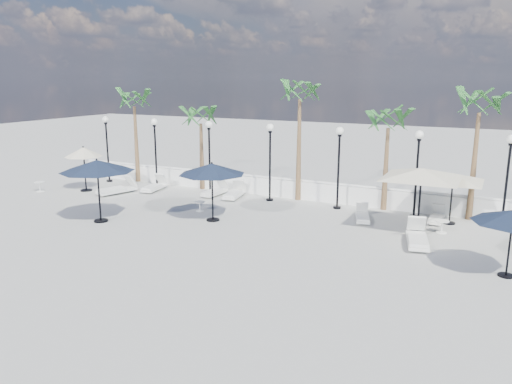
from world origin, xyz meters
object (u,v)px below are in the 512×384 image
at_px(parasol_cream_sq_a, 422,169).
at_px(lounger_2, 235,193).
at_px(lounger_1, 215,191).
at_px(parasol_cream_small, 83,153).
at_px(lounger_6, 417,238).
at_px(parasol_navy_mid, 212,169).
at_px(lounger_3, 154,186).
at_px(parasol_cream_sq_b, 454,174).
at_px(lounger_4, 362,216).
at_px(lounger_5, 436,217).
at_px(parasol_navy_left, 97,166).
at_px(lounger_0, 117,189).

bearing_deg(parasol_cream_sq_a, lounger_2, 168.49).
bearing_deg(lounger_1, parasol_cream_small, -159.27).
relative_size(lounger_6, parasol_navy_mid, 0.80).
bearing_deg(lounger_2, parasol_cream_sq_a, -21.51).
bearing_deg(parasol_cream_sq_a, lounger_3, 174.32).
xyz_separation_m(parasol_navy_mid, parasol_cream_small, (-9.19, 1.86, -0.15)).
bearing_deg(parasol_cream_sq_b, lounger_4, -160.27).
distance_m(lounger_6, parasol_cream_small, 17.76).
distance_m(lounger_3, lounger_6, 14.62).
xyz_separation_m(parasol_cream_sq_a, parasol_cream_sq_b, (1.01, 1.89, -0.45)).
distance_m(parasol_cream_sq_a, parasol_cream_small, 17.39).
relative_size(parasol_cream_sq_a, parasol_cream_small, 2.33).
xyz_separation_m(lounger_1, parasol_cream_sq_b, (11.53, -0.02, 1.91)).
relative_size(lounger_2, parasol_cream_sq_a, 0.36).
height_order(lounger_5, parasol_cream_sq_a, parasol_cream_sq_a).
bearing_deg(lounger_2, parasol_cream_small, -174.63).
bearing_deg(parasol_navy_mid, lounger_5, 25.08).
xyz_separation_m(lounger_1, lounger_2, (1.16, 0.00, 0.01)).
relative_size(lounger_5, parasol_cream_sq_a, 0.29).
distance_m(lounger_3, parasol_navy_left, 6.44).
height_order(lounger_1, parasol_navy_mid, parasol_navy_mid).
distance_m(lounger_2, lounger_4, 7.08).
xyz_separation_m(lounger_3, parasol_cream_sq_a, (14.07, -1.40, 2.35)).
bearing_deg(parasol_cream_small, lounger_3, 27.16).
bearing_deg(parasol_cream_small, lounger_4, 3.68).
relative_size(lounger_3, parasol_cream_sq_b, 0.44).
bearing_deg(lounger_2, parasol_cream_sq_b, -10.12).
distance_m(lounger_5, parasol_cream_small, 18.10).
relative_size(lounger_6, parasol_cream_sq_b, 0.49).
height_order(lounger_3, lounger_5, lounger_3).
xyz_separation_m(lounger_2, parasol_cream_small, (-8.02, -2.20, 1.85)).
xyz_separation_m(lounger_5, parasol_navy_left, (-12.90, -6.34, 2.21)).
bearing_deg(lounger_4, lounger_0, 166.05).
bearing_deg(parasol_cream_small, lounger_0, 5.68).
bearing_deg(lounger_5, lounger_3, -178.04).
height_order(parasol_cream_sq_a, parasol_cream_small, parasol_cream_sq_a).
height_order(lounger_5, parasol_navy_mid, parasol_navy_mid).
bearing_deg(lounger_6, lounger_0, 161.80).
relative_size(lounger_5, parasol_cream_sq_b, 0.35).
height_order(lounger_2, lounger_6, lounger_6).
height_order(lounger_0, lounger_5, lounger_0).
xyz_separation_m(parasol_cream_sq_a, parasol_cream_small, (-17.38, -0.30, -0.50)).
relative_size(lounger_1, lounger_6, 0.83).
bearing_deg(parasol_cream_small, lounger_2, 15.36).
bearing_deg(lounger_0, lounger_1, 40.16).
bearing_deg(parasol_cream_sq_a, parasol_navy_left, -160.34).
height_order(lounger_2, parasol_cream_small, parasol_cream_small).
relative_size(lounger_6, parasol_navy_left, 0.73).
bearing_deg(parasol_cream_small, parasol_navy_mid, -11.45).
relative_size(lounger_2, parasol_navy_left, 0.66).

